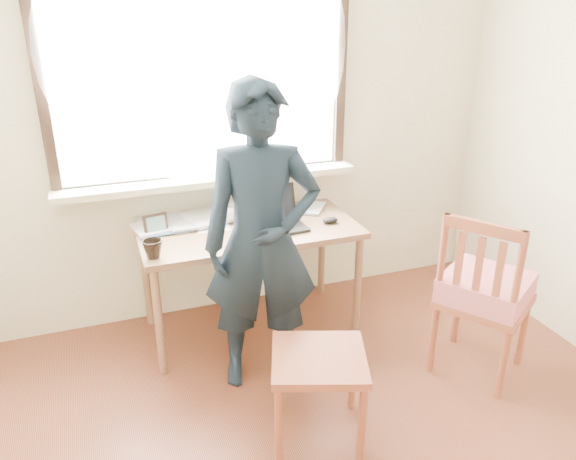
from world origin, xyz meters
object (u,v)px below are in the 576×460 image
object	(u,v)px
laptop	(274,218)
person	(262,242)
mug_white	(234,213)
mug_dark	(153,249)
side_chair	(485,291)
work_chair	(319,368)
desk	(249,239)

from	to	relation	value
laptop	person	bearing A→B (deg)	-115.58
mug_white	mug_dark	size ratio (longest dim) A/B	1.15
laptop	person	size ratio (longest dim) A/B	0.21
side_chair	person	world-z (taller)	person
laptop	mug_dark	xyz separation A→B (m)	(-0.74, -0.19, -0.01)
work_chair	side_chair	xyz separation A→B (m)	(1.04, 0.16, 0.13)
mug_white	work_chair	bearing A→B (deg)	-85.81
desk	work_chair	distance (m)	1.04
laptop	work_chair	xyz separation A→B (m)	(-0.11, -0.97, -0.38)
work_chair	side_chair	bearing A→B (deg)	8.67
mug_dark	side_chair	size ratio (longest dim) A/B	0.11
side_chair	person	size ratio (longest dim) A/B	0.59
desk	side_chair	world-z (taller)	side_chair
mug_dark	person	bearing A→B (deg)	-27.00
desk	person	size ratio (longest dim) A/B	0.79
work_chair	person	xyz separation A→B (m)	(-0.11, 0.52, 0.44)
laptop	work_chair	size ratio (longest dim) A/B	0.64
side_chair	desk	bearing A→B (deg)	141.61
desk	work_chair	size ratio (longest dim) A/B	2.37
laptop	mug_white	world-z (taller)	laptop
work_chair	person	size ratio (longest dim) A/B	0.33
work_chair	person	world-z (taller)	person
mug_white	mug_dark	xyz separation A→B (m)	(-0.54, -0.36, 0.00)
desk	side_chair	bearing A→B (deg)	-38.39
mug_dark	work_chair	size ratio (longest dim) A/B	0.20
laptop	mug_white	xyz separation A→B (m)	(-0.20, 0.17, -0.01)
desk	laptop	world-z (taller)	laptop
work_chair	side_chair	size ratio (longest dim) A/B	0.57
laptop	person	world-z (taller)	person
desk	work_chair	bearing A→B (deg)	-88.06
laptop	side_chair	size ratio (longest dim) A/B	0.36
laptop	mug_dark	bearing A→B (deg)	-165.37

